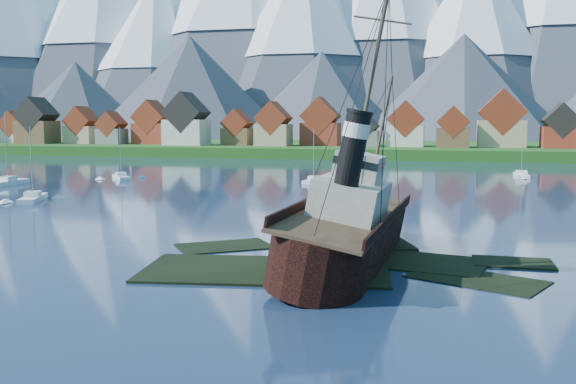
% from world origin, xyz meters
% --- Properties ---
extents(ground, '(1400.00, 1400.00, 0.00)m').
position_xyz_m(ground, '(0.00, 0.00, 0.00)').
color(ground, '#1A2C4A').
rests_on(ground, ground).
extents(shoal, '(31.71, 21.24, 1.14)m').
position_xyz_m(shoal, '(1.78, 2.15, -0.35)').
color(shoal, black).
rests_on(shoal, ground).
extents(shore_bank, '(600.00, 80.00, 3.20)m').
position_xyz_m(shore_bank, '(0.00, 170.00, 0.00)').
color(shore_bank, '#1B4714').
rests_on(shore_bank, ground).
extents(seawall, '(600.00, 2.50, 2.00)m').
position_xyz_m(seawall, '(0.00, 132.00, 0.00)').
color(seawall, '#3F3D38').
rests_on(seawall, ground).
extents(town, '(250.96, 16.69, 17.30)m').
position_xyz_m(town, '(-33.12, 152.18, 8.99)').
color(town, maroon).
rests_on(town, ground).
extents(mountains, '(965.00, 340.00, 205.00)m').
position_xyz_m(mountains, '(-0.79, 481.26, 89.34)').
color(mountains, '#2D333D').
rests_on(mountains, ground).
extents(tugboat_wreck, '(6.34, 27.30, 21.63)m').
position_xyz_m(tugboat_wreck, '(2.12, 2.90, 2.73)').
color(tugboat_wreck, black).
rests_on(tugboat_wreck, ground).
extents(sailboat_a, '(5.27, 8.85, 10.59)m').
position_xyz_m(sailboat_a, '(-45.52, 30.49, 0.23)').
color(sailboat_a, white).
rests_on(sailboat_a, ground).
extents(sailboat_b, '(2.30, 8.96, 12.97)m').
position_xyz_m(sailboat_b, '(-62.79, 48.03, 0.30)').
color(sailboat_b, white).
rests_on(sailboat_b, ground).
extents(sailboat_c, '(6.51, 7.42, 10.22)m').
position_xyz_m(sailboat_c, '(-49.73, 63.36, 0.23)').
color(sailboat_c, white).
rests_on(sailboat_c, ground).
extents(sailboat_e, '(2.37, 9.22, 10.67)m').
position_xyz_m(sailboat_e, '(24.40, 85.40, 0.23)').
color(sailboat_e, white).
rests_on(sailboat_e, ground).
extents(sailboat_f, '(2.91, 7.21, 10.04)m').
position_xyz_m(sailboat_f, '(-12.87, 64.81, 0.23)').
color(sailboat_f, white).
rests_on(sailboat_f, ground).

